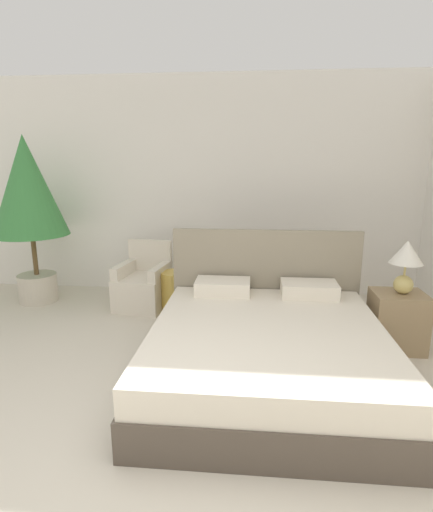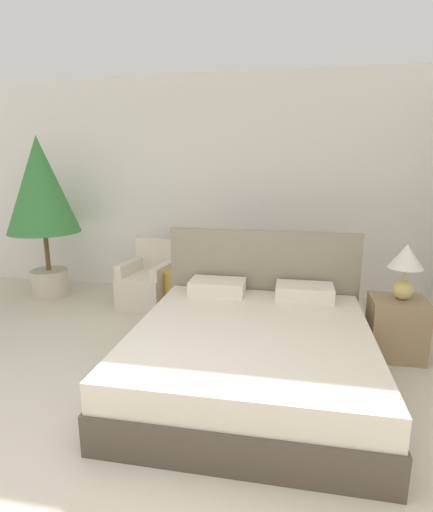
% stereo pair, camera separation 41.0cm
% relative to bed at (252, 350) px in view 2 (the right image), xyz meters
% --- Properties ---
extents(ground_plane, '(16.00, 16.00, 0.00)m').
position_rel_bed_xyz_m(ground_plane, '(-0.71, -1.36, -0.27)').
color(ground_plane, beige).
extents(wall_back, '(10.00, 0.06, 2.90)m').
position_rel_bed_xyz_m(wall_back, '(-0.71, 2.38, 1.18)').
color(wall_back, white).
rests_on(wall_back, ground_plane).
extents(bed, '(1.92, 2.08, 1.11)m').
position_rel_bed_xyz_m(bed, '(0.00, 0.00, 0.00)').
color(bed, '#4C4238').
rests_on(bed, ground_plane).
extents(armchair_near_window_left, '(0.65, 0.70, 0.81)m').
position_rel_bed_xyz_m(armchair_near_window_left, '(-1.49, 1.59, -0.01)').
color(armchair_near_window_left, beige).
rests_on(armchair_near_window_left, ground_plane).
extents(armchair_near_window_right, '(0.61, 0.65, 0.81)m').
position_rel_bed_xyz_m(armchair_near_window_right, '(-0.66, 1.59, -0.01)').
color(armchair_near_window_right, beige).
rests_on(armchair_near_window_right, ground_plane).
extents(potted_palm, '(0.92, 0.92, 2.11)m').
position_rel_bed_xyz_m(potted_palm, '(-2.93, 1.68, 1.12)').
color(potted_palm, beige).
rests_on(potted_palm, ground_plane).
extents(nightstand, '(0.48, 0.41, 0.57)m').
position_rel_bed_xyz_m(nightstand, '(1.27, 0.69, 0.01)').
color(nightstand, '#937A56').
rests_on(nightstand, ground_plane).
extents(table_lamp, '(0.30, 0.30, 0.51)m').
position_rel_bed_xyz_m(table_lamp, '(1.29, 0.68, 0.62)').
color(table_lamp, tan).
rests_on(table_lamp, nightstand).
extents(side_table, '(0.34, 0.34, 0.49)m').
position_rel_bed_xyz_m(side_table, '(-1.08, 1.52, -0.03)').
color(side_table, gold).
rests_on(side_table, ground_plane).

